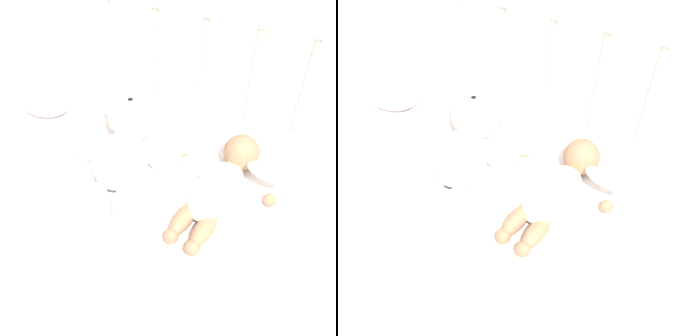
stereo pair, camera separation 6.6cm
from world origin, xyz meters
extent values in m
plane|color=#C6B293|center=(0.00, 0.00, 0.00)|extent=(12.00, 12.00, 0.00)
cube|color=silver|center=(0.00, 0.00, 0.24)|extent=(1.15, 0.60, 0.48)
cylinder|color=beige|center=(-0.56, 0.32, 0.44)|extent=(0.04, 0.04, 0.87)
cube|color=beige|center=(0.00, 0.32, 0.85)|extent=(1.12, 0.03, 0.04)
cylinder|color=beige|center=(-0.46, 0.32, 0.66)|extent=(0.02, 0.02, 0.35)
cylinder|color=beige|center=(-0.31, 0.32, 0.66)|extent=(0.02, 0.02, 0.35)
cylinder|color=beige|center=(-0.15, 0.32, 0.66)|extent=(0.02, 0.02, 0.35)
cylinder|color=beige|center=(0.00, 0.32, 0.66)|extent=(0.02, 0.02, 0.35)
cylinder|color=beige|center=(0.15, 0.32, 0.66)|extent=(0.02, 0.02, 0.35)
cylinder|color=beige|center=(0.31, 0.32, 0.66)|extent=(0.02, 0.02, 0.35)
cube|color=white|center=(0.00, -0.02, 0.49)|extent=(0.82, 0.53, 0.01)
ellipsoid|color=silver|center=(-0.14, -0.02, 0.54)|extent=(0.19, 0.23, 0.11)
sphere|color=silver|center=(-0.17, 0.13, 0.56)|extent=(0.15, 0.15, 0.15)
sphere|color=tan|center=(-0.17, 0.13, 0.60)|extent=(0.06, 0.06, 0.06)
sphere|color=black|center=(-0.17, 0.13, 0.63)|extent=(0.02, 0.02, 0.02)
sphere|color=silver|center=(-0.23, 0.15, 0.56)|extent=(0.06, 0.06, 0.06)
sphere|color=silver|center=(-0.11, 0.17, 0.56)|extent=(0.06, 0.06, 0.06)
ellipsoid|color=silver|center=(-0.26, 0.00, 0.52)|extent=(0.10, 0.08, 0.07)
ellipsoid|color=silver|center=(-0.04, 0.04, 0.52)|extent=(0.10, 0.08, 0.07)
ellipsoid|color=silver|center=(-0.16, -0.16, 0.52)|extent=(0.09, 0.11, 0.08)
ellipsoid|color=silver|center=(-0.07, -0.15, 0.52)|extent=(0.09, 0.11, 0.08)
ellipsoid|color=#EAEACC|center=(0.15, -0.02, 0.52)|extent=(0.18, 0.25, 0.07)
sphere|color=#936B4C|center=(0.18, 0.12, 0.54)|extent=(0.11, 0.11, 0.11)
ellipsoid|color=#EAEACC|center=(0.06, 0.06, 0.51)|extent=(0.13, 0.07, 0.05)
ellipsoid|color=#EAEACC|center=(0.27, 0.06, 0.56)|extent=(0.13, 0.07, 0.05)
sphere|color=#936B4C|center=(0.03, 0.07, 0.51)|extent=(0.04, 0.04, 0.04)
sphere|color=#936B4C|center=(0.29, 0.01, 0.51)|extent=(0.04, 0.04, 0.04)
ellipsoid|color=#936B4C|center=(0.09, -0.13, 0.51)|extent=(0.08, 0.13, 0.05)
ellipsoid|color=#936B4C|center=(0.15, -0.15, 0.51)|extent=(0.08, 0.13, 0.05)
sphere|color=#936B4C|center=(0.07, -0.19, 0.51)|extent=(0.04, 0.04, 0.04)
sphere|color=#936B4C|center=(0.14, -0.21, 0.51)|extent=(0.04, 0.04, 0.04)
ellipsoid|color=white|center=(-0.48, 0.17, 0.51)|extent=(0.18, 0.17, 0.06)
camera|label=1|loc=(0.28, -0.80, 1.56)|focal=50.00mm
camera|label=2|loc=(0.34, -0.78, 1.56)|focal=50.00mm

